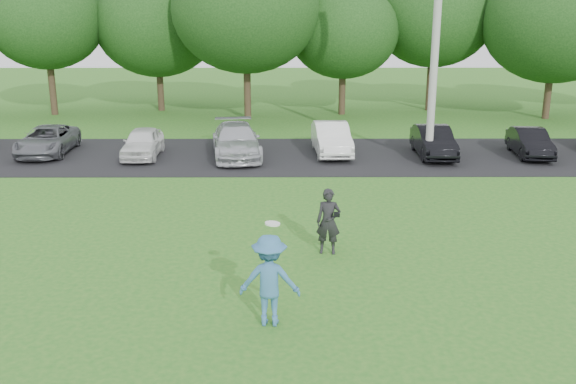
{
  "coord_description": "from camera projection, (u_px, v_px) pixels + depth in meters",
  "views": [
    {
      "loc": [
        -0.07,
        -11.47,
        5.67
      ],
      "look_at": [
        0.0,
        3.5,
        1.3
      ],
      "focal_mm": 40.0,
      "sensor_mm": 36.0,
      "label": 1
    }
  ],
  "objects": [
    {
      "name": "ground",
      "position": [
        289.0,
        305.0,
        12.6
      ],
      "size": [
        100.0,
        100.0,
        0.0
      ],
      "primitive_type": "plane",
      "color": "#24691E",
      "rests_on": "ground"
    },
    {
      "name": "parking_lot",
      "position": [
        287.0,
        156.0,
        25.07
      ],
      "size": [
        32.0,
        6.5,
        0.03
      ],
      "primitive_type": "cube",
      "color": "black",
      "rests_on": "ground"
    },
    {
      "name": "utility_pole",
      "position": [
        437.0,
        23.0,
        22.66
      ],
      "size": [
        0.28,
        0.28,
        10.11
      ],
      "primitive_type": "cylinder",
      "color": "#A7A6A1",
      "rests_on": "ground"
    },
    {
      "name": "frisbee_player",
      "position": [
        270.0,
        280.0,
        11.64
      ],
      "size": [
        1.16,
        0.72,
        2.02
      ],
      "color": "teal",
      "rests_on": "ground"
    },
    {
      "name": "camera_bystander",
      "position": [
        328.0,
        222.0,
        15.04
      ],
      "size": [
        0.62,
        0.46,
        1.57
      ],
      "color": "black",
      "rests_on": "ground"
    },
    {
      "name": "parked_cars",
      "position": [
        287.0,
        141.0,
        24.86
      ],
      "size": [
        28.46,
        4.97,
        1.25
      ],
      "color": "#4A1310",
      "rests_on": "parking_lot"
    },
    {
      "name": "tree_row",
      "position": [
        315.0,
        21.0,
        33.08
      ],
      "size": [
        42.39,
        9.85,
        8.64
      ],
      "color": "#38281C",
      "rests_on": "ground"
    }
  ]
}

